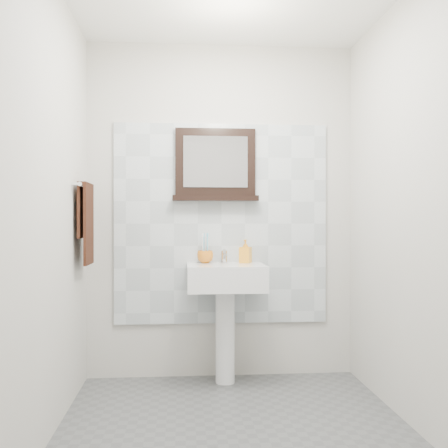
# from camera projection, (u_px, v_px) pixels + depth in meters

# --- Properties ---
(floor) EXTENTS (2.00, 2.20, 0.01)m
(floor) POSITION_uv_depth(u_px,v_px,m) (236.00, 434.00, 2.87)
(floor) COLOR #515356
(floor) RESTS_ON ground
(back_wall) EXTENTS (2.00, 0.01, 2.50)m
(back_wall) POSITION_uv_depth(u_px,v_px,m) (221.00, 210.00, 3.96)
(back_wall) COLOR beige
(back_wall) RESTS_ON ground
(front_wall) EXTENTS (2.00, 0.01, 2.50)m
(front_wall) POSITION_uv_depth(u_px,v_px,m) (271.00, 197.00, 1.76)
(front_wall) COLOR beige
(front_wall) RESTS_ON ground
(left_wall) EXTENTS (0.01, 2.20, 2.50)m
(left_wall) POSITION_uv_depth(u_px,v_px,m) (49.00, 206.00, 2.78)
(left_wall) COLOR beige
(left_wall) RESTS_ON ground
(right_wall) EXTENTS (0.01, 2.20, 2.50)m
(right_wall) POSITION_uv_depth(u_px,v_px,m) (413.00, 207.00, 2.94)
(right_wall) COLOR beige
(right_wall) RESTS_ON ground
(splashback) EXTENTS (1.60, 0.02, 1.50)m
(splashback) POSITION_uv_depth(u_px,v_px,m) (221.00, 224.00, 3.94)
(splashback) COLOR silver
(splashback) RESTS_ON back_wall
(pedestal_sink) EXTENTS (0.55, 0.44, 0.96)m
(pedestal_sink) POSITION_uv_depth(u_px,v_px,m) (226.00, 290.00, 3.73)
(pedestal_sink) COLOR white
(pedestal_sink) RESTS_ON ground
(toothbrush_cup) EXTENTS (0.15, 0.15, 0.09)m
(toothbrush_cup) POSITION_uv_depth(u_px,v_px,m) (205.00, 257.00, 3.85)
(toothbrush_cup) COLOR orange
(toothbrush_cup) RESTS_ON pedestal_sink
(toothbrushes) EXTENTS (0.05, 0.04, 0.21)m
(toothbrushes) POSITION_uv_depth(u_px,v_px,m) (205.00, 246.00, 3.85)
(toothbrushes) COLOR white
(toothbrushes) RESTS_ON toothbrush_cup
(soap_dispenser) EXTENTS (0.10, 0.11, 0.17)m
(soap_dispenser) POSITION_uv_depth(u_px,v_px,m) (245.00, 251.00, 3.86)
(soap_dispenser) COLOR orange
(soap_dispenser) RESTS_ON pedestal_sink
(framed_mirror) EXTENTS (0.64, 0.11, 0.54)m
(framed_mirror) POSITION_uv_depth(u_px,v_px,m) (215.00, 167.00, 3.91)
(framed_mirror) COLOR black
(framed_mirror) RESTS_ON back_wall
(towel_bar) EXTENTS (0.07, 0.40, 0.03)m
(towel_bar) POSITION_uv_depth(u_px,v_px,m) (85.00, 186.00, 3.53)
(towel_bar) COLOR silver
(towel_bar) RESTS_ON left_wall
(hand_towel) EXTENTS (0.06, 0.30, 0.55)m
(hand_towel) POSITION_uv_depth(u_px,v_px,m) (86.00, 217.00, 3.53)
(hand_towel) COLOR black
(hand_towel) RESTS_ON towel_bar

